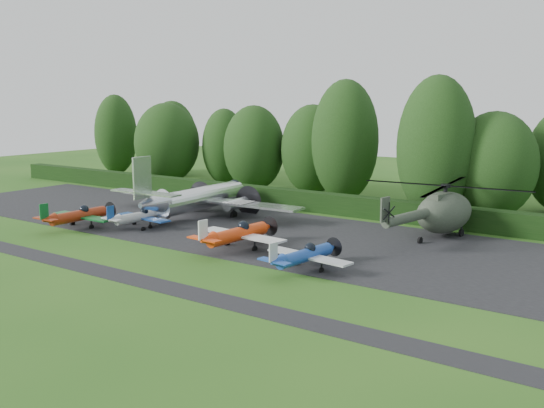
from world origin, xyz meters
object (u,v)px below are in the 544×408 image
Objects in this scene: transport_plane at (199,198)px; helicopter at (444,209)px; light_plane_white at (140,216)px; light_plane_blue at (305,255)px; light_plane_orange at (238,234)px; light_plane_red at (79,215)px.

transport_plane reaches higher than helicopter.
transport_plane is 6.88m from light_plane_white.
light_plane_blue is (19.41, -3.26, 0.04)m from light_plane_white.
light_plane_blue is (7.21, -1.95, -0.18)m from light_plane_orange.
light_plane_red is at bearing -177.15° from light_plane_orange.
helicopter is (23.54, 11.86, 1.38)m from light_plane_white.
light_plane_white is 12.27m from light_plane_orange.
transport_plane is 20.89m from light_plane_blue.
light_plane_orange reaches higher than light_plane_white.
transport_plane is 2.63× the size of light_plane_orange.
transport_plane is at bearing -176.89° from helicopter.
light_plane_orange is (11.12, -8.04, -0.66)m from transport_plane.
transport_plane is at bearing 61.88° from light_plane_red.
light_plane_orange is at bearing -33.42° from transport_plane.
light_plane_blue is 0.42× the size of helicopter.
light_plane_red is at bearing -161.22° from helicopter.
light_plane_orange is 17.42m from helicopter.
light_plane_blue is at bearing -26.14° from transport_plane.
light_plane_red reaches higher than light_plane_blue.
light_plane_orange is at bearing 6.75° from light_plane_red.
light_plane_orange is at bearing -140.49° from helicopter.
light_plane_red is 1.09× the size of light_plane_blue.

